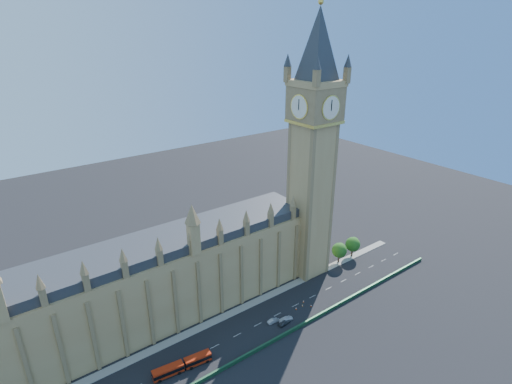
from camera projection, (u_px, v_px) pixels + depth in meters
ground at (248, 330)px, 124.81m from camera, size 400.00×400.00×0.00m
palace_westminster at (139, 287)px, 122.14m from camera, size 120.00×20.00×28.00m
elizabeth_tower at (314, 133)px, 135.42m from camera, size 20.59×20.59×105.00m
bridge_parapet at (265, 345)px, 117.90m from camera, size 160.00×0.60×1.20m
kerb_north at (231, 313)px, 131.85m from camera, size 160.00×3.00×0.16m
tree_east_near at (340, 250)px, 158.92m from camera, size 6.00×6.00×8.50m
tree_east_far at (353, 244)px, 163.32m from camera, size 6.00×6.00×8.50m
red_bus at (182, 366)px, 109.62m from camera, size 16.77×4.43×2.82m
car_grey at (284, 322)px, 126.82m from camera, size 4.39×2.05×1.46m
car_silver at (273, 321)px, 127.66m from camera, size 3.99×1.56×1.29m
car_white at (286, 319)px, 128.31m from camera, size 5.11×2.43×1.44m
cone_a at (302, 305)px, 135.29m from camera, size 0.41×0.41×0.62m
cone_b at (311, 306)px, 135.05m from camera, size 0.52×0.52×0.70m
cone_c at (304, 301)px, 137.25m from camera, size 0.53×0.53×0.66m
cone_d at (296, 309)px, 133.63m from camera, size 0.59×0.59×0.80m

